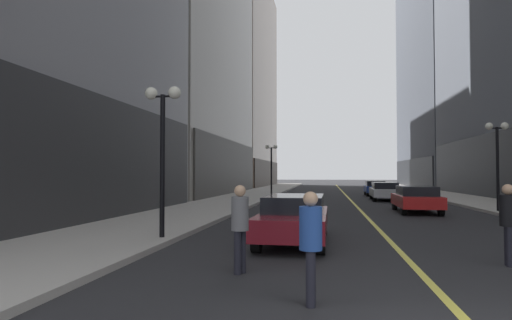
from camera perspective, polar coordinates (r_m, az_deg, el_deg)
ground_plane at (r=39.43m, az=11.86°, el=-4.61°), size 200.00×200.00×0.00m
sidewalk_left at (r=39.90m, az=-0.10°, el=-4.51°), size 4.50×78.00×0.15m
sidewalk_right at (r=40.65m, az=23.59°, el=-4.30°), size 4.50×78.00×0.15m
lane_centre_stripe at (r=39.43m, az=11.86°, el=-4.60°), size 0.16×70.00×0.01m
building_left_far at (r=67.80m, az=-4.84°, el=10.19°), size 15.07×26.00×32.19m
building_right_far at (r=68.32m, az=24.39°, el=10.78°), size 10.91×26.00×33.47m
car_maroon at (r=12.27m, az=5.11°, el=-7.53°), size 1.87×4.76×1.32m
car_red at (r=22.92m, az=20.47°, el=-4.77°), size 2.00×4.61×1.32m
car_silver at (r=32.50m, az=16.68°, el=-3.90°), size 2.01×4.78×1.32m
car_blue at (r=39.19m, az=15.51°, el=-3.55°), size 1.82×4.11×1.32m
pedestrian_in_blue_hoodie at (r=6.51m, az=7.27°, el=-10.35°), size 0.35×0.35×1.68m
pedestrian_in_black_coat at (r=10.57m, az=30.48°, el=-6.67°), size 0.39×0.39×1.72m
pedestrian_in_grey_suit at (r=8.47m, az=-2.14°, el=-8.19°), size 0.45×0.45×1.72m
street_lamp_left_near at (r=12.55m, az=-12.29°, el=4.23°), size 1.06×0.36×4.43m
street_lamp_left_far at (r=36.87m, az=2.05°, el=0.22°), size 1.06×0.36×4.43m
street_lamp_right_mid at (r=23.84m, az=29.36°, el=1.57°), size 1.06×0.36×4.43m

